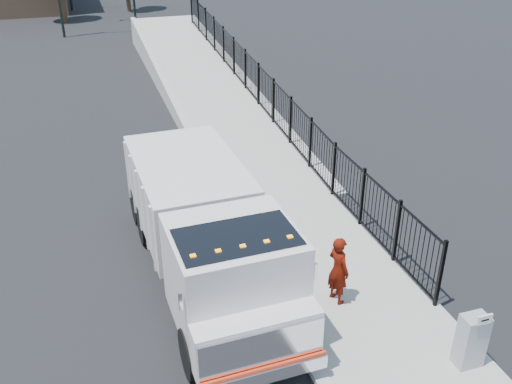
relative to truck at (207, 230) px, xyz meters
name	(u,v)px	position (x,y,z in m)	size (l,w,h in m)	color
ground	(269,288)	(1.41, -0.66, -1.62)	(120.00, 120.00, 0.00)	black
sidewalk	(374,320)	(3.33, -2.66, -1.56)	(3.55, 12.00, 0.12)	#9E998E
curb	(298,337)	(1.41, -2.66, -1.54)	(0.30, 12.00, 0.16)	#ADAAA3
ramp	(207,93)	(3.53, 15.34, -1.62)	(3.95, 24.00, 1.70)	#9E998E
iron_fence	(258,98)	(4.96, 11.34, -0.72)	(0.10, 28.00, 1.80)	black
truck	(207,230)	(0.00, 0.00, 0.00)	(3.05, 8.51, 2.88)	black
worker	(338,270)	(2.76, -1.74, -0.61)	(0.65, 0.43, 1.78)	#530D04
utility_cabinet	(471,341)	(4.51, -4.53, -0.88)	(0.55, 0.40, 1.25)	gray
arrow_sign	(484,320)	(4.51, -4.75, -0.14)	(0.35, 0.04, 0.22)	white
debris	(302,241)	(2.93, 0.94, -1.46)	(0.33, 0.33, 0.08)	silver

